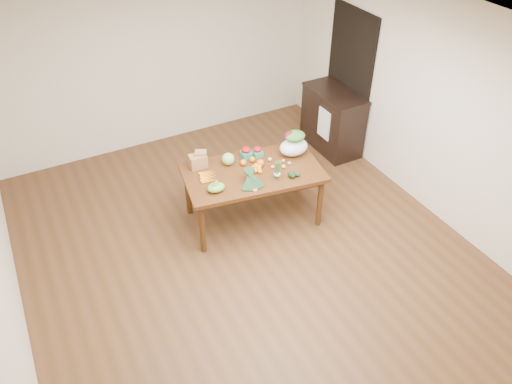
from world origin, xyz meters
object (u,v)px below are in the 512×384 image
salad_bag (294,144)px  dining_table (253,195)px  paper_bag (198,160)px  asparagus_bundle (277,170)px  mandarin_cluster (256,168)px  cabbage (228,159)px  cabinet (332,120)px  kale_bunch (252,180)px

salad_bag → dining_table: bearing=-171.9°
dining_table → paper_bag: (-0.54, 0.39, 0.47)m
asparagus_bundle → dining_table: bearing=133.3°
dining_table → salad_bag: salad_bag is taller
paper_bag → salad_bag: size_ratio=0.73×
dining_table → asparagus_bundle: (0.18, -0.27, 0.50)m
paper_bag → asparagus_bundle: 0.98m
paper_bag → mandarin_cluster: size_ratio=1.52×
asparagus_bundle → cabbage: bearing=134.5°
mandarin_cluster → salad_bag: bearing=9.7°
cabbage → salad_bag: bearing=-12.1°
mandarin_cluster → asparagus_bundle: bearing=-59.8°
dining_table → cabbage: cabbage is taller
cabbage → cabinet: bearing=18.8°
salad_bag → asparagus_bundle: bearing=-141.0°
dining_table → asparagus_bundle: asparagus_bundle is taller
cabinet → paper_bag: bearing=-166.5°
dining_table → mandarin_cluster: 0.42m
dining_table → cabbage: 0.56m
cabinet → cabbage: bearing=-161.2°
cabinet → asparagus_bundle: bearing=-143.7°
cabinet → cabbage: size_ratio=6.64×
kale_bunch → salad_bag: size_ratio=1.07×
dining_table → cabbage: (-0.20, 0.27, 0.45)m
paper_bag → kale_bunch: 0.77m
kale_bunch → cabinet: bearing=40.5°
paper_bag → cabbage: size_ratio=1.78×
paper_bag → cabbage: 0.37m
dining_table → kale_bunch: bearing=-109.4°
paper_bag → cabbage: bearing=-19.8°
paper_bag → kale_bunch: (0.40, -0.66, -0.02)m
salad_bag → mandarin_cluster: bearing=-170.3°
salad_bag → paper_bag: bearing=165.6°
dining_table → salad_bag: bearing=17.1°
asparagus_bundle → salad_bag: size_ratio=0.67×
mandarin_cluster → salad_bag: (0.59, 0.10, 0.10)m
paper_bag → cabinet: bearing=13.5°
cabbage → mandarin_cluster: cabbage is taller
dining_table → cabbage: bearing=135.7°
paper_bag → kale_bunch: paper_bag is taller
cabinet → cabbage: (-2.07, -0.70, 0.36)m
paper_bag → asparagus_bundle: size_ratio=1.09×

